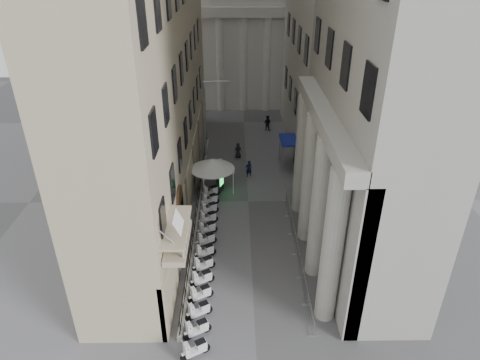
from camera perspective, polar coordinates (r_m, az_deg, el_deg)
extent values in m
cylinder|color=silver|center=(37.25, -4.81, -1.37)|extent=(0.06, 0.06, 2.19)
cylinder|color=silver|center=(37.15, -0.51, -1.35)|extent=(0.06, 0.06, 2.19)
cylinder|color=silver|center=(39.68, -4.56, 0.65)|extent=(0.06, 0.06, 2.19)
cylinder|color=silver|center=(39.58, -0.52, 0.68)|extent=(0.06, 0.06, 2.19)
cube|color=silver|center=(37.84, -2.64, 1.20)|extent=(2.99, 2.99, 0.12)
cone|color=silver|center=(37.61, -2.65, 1.87)|extent=(3.99, 3.99, 1.00)
cylinder|color=#96989E|center=(43.75, -4.73, 7.75)|extent=(0.16, 0.16, 8.22)
cylinder|color=#96989E|center=(42.48, -3.25, 13.00)|extent=(2.47, 0.32, 0.12)
cube|color=#96989E|center=(42.55, -1.69, 12.98)|extent=(0.53, 0.27, 0.15)
cube|color=black|center=(38.71, -2.67, -0.18)|extent=(0.63, 1.00, 2.05)
cube|color=#19E54C|center=(38.54, -2.46, 0.07)|extent=(0.32, 0.69, 1.14)
imported|color=#0C1533|center=(41.27, 1.18, 1.53)|extent=(0.72, 0.59, 1.70)
imported|color=black|center=(52.23, 3.66, 7.62)|extent=(1.10, 0.99, 1.87)
imported|color=black|center=(45.13, -0.26, 3.97)|extent=(0.83, 0.59, 1.61)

